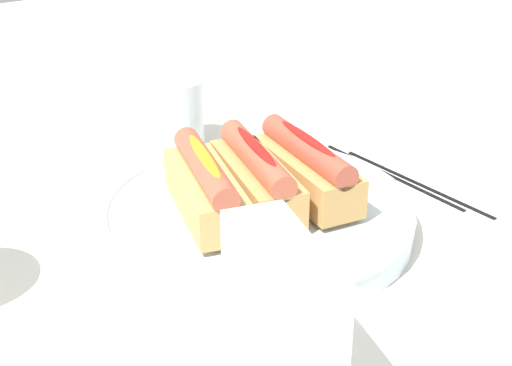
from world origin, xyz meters
The scene contains 9 objects.
ground_plane centered at (0.00, 0.00, 0.00)m, with size 2.40×2.40×0.00m, color silver.
serving_bowl centered at (-0.01, 0.01, 0.02)m, with size 0.32×0.32×0.03m.
hotdog_front centered at (-0.02, -0.04, 0.06)m, with size 0.15×0.07×0.06m.
hotdog_back centered at (-0.01, 0.01, 0.06)m, with size 0.16×0.08×0.06m.
hotdog_side centered at (0.00, 0.07, 0.06)m, with size 0.16×0.08×0.06m.
water_glass centered at (0.23, -0.02, 0.04)m, with size 0.07×0.07×0.09m.
napkin_box centered at (-0.25, 0.15, 0.07)m, with size 0.11×0.04×0.15m, color white.
chopstick_near centered at (0.01, -0.19, 0.00)m, with size 0.01×0.01×0.22m, color black.
chopstick_far centered at (-0.02, -0.20, 0.00)m, with size 0.01×0.01×0.22m, color black.
Camera 1 is at (-0.56, 0.37, 0.38)m, focal length 51.44 mm.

